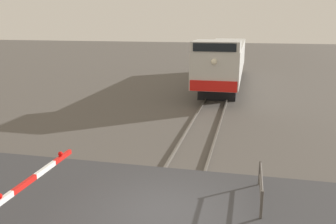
% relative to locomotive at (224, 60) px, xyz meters
% --- Properties ---
extents(ground_plane, '(160.00, 160.00, 0.00)m').
position_rel_locomotive_xyz_m(ground_plane, '(0.00, -21.15, -2.07)').
color(ground_plane, '#514C47').
extents(rail_track_left, '(0.08, 80.00, 0.15)m').
position_rel_locomotive_xyz_m(rail_track_left, '(-0.72, -21.15, -2.00)').
color(rail_track_left, '#59544C').
rests_on(rail_track_left, ground_plane).
extents(rail_track_right, '(0.08, 80.00, 0.15)m').
position_rel_locomotive_xyz_m(rail_track_right, '(0.72, -21.15, -2.00)').
color(rail_track_right, '#59544C').
rests_on(rail_track_right, ground_plane).
extents(road_surface, '(36.00, 6.06, 0.16)m').
position_rel_locomotive_xyz_m(road_surface, '(0.00, -21.15, -1.99)').
color(road_surface, '#38383A').
rests_on(road_surface, ground_plane).
extents(locomotive, '(2.96, 17.64, 3.98)m').
position_rel_locomotive_xyz_m(locomotive, '(0.00, 0.00, 0.00)').
color(locomotive, black).
rests_on(locomotive, ground_plane).
extents(guard_railing, '(0.08, 2.13, 0.95)m').
position_rel_locomotive_xyz_m(guard_railing, '(2.53, -19.82, -1.46)').
color(guard_railing, '#4C4742').
rests_on(guard_railing, ground_plane).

